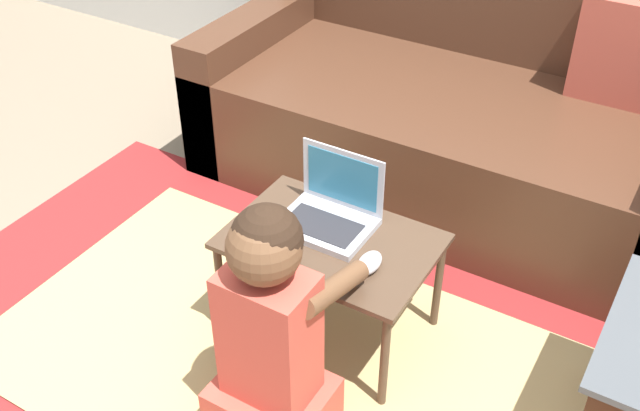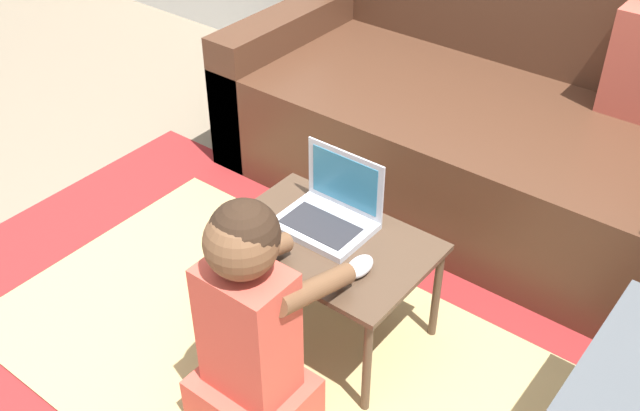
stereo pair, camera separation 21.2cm
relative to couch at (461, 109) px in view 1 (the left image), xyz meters
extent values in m
plane|color=#7F705B|center=(-0.13, -1.16, -0.30)|extent=(16.00, 16.00, 0.00)
cube|color=maroon|center=(0.01, -1.17, -0.29)|extent=(2.51, 1.42, 0.01)
cube|color=tan|center=(0.01, -1.17, -0.29)|extent=(1.81, 1.02, 0.00)
cube|color=#4C2D1E|center=(-0.01, -0.06, -0.09)|extent=(1.83, 0.93, 0.42)
cube|color=#4C2D1E|center=(-0.84, -0.06, -0.02)|extent=(0.16, 0.93, 0.54)
cube|color=#B24C3D|center=(0.52, 0.13, 0.30)|extent=(0.36, 0.14, 0.36)
cylinder|color=#422314|center=(0.81, -0.77, -0.09)|extent=(0.07, 0.07, 0.41)
cube|color=#4C3828|center=(0.01, -0.98, 0.05)|extent=(0.58, 0.40, 0.02)
cylinder|color=#4C3828|center=(-0.26, -1.16, -0.13)|extent=(0.02, 0.02, 0.34)
cylinder|color=#4C3828|center=(0.27, -1.16, -0.13)|extent=(0.02, 0.02, 0.34)
cylinder|color=#4C3828|center=(-0.26, -0.81, -0.13)|extent=(0.02, 0.02, 0.34)
cylinder|color=#4C3828|center=(0.27, -0.81, -0.13)|extent=(0.02, 0.02, 0.34)
cube|color=#B7BCC6|center=(-0.03, -0.95, 0.07)|extent=(0.26, 0.20, 0.02)
cube|color=#28282D|center=(-0.03, -0.96, 0.08)|extent=(0.21, 0.12, 0.00)
cube|color=#B7BCC6|center=(-0.03, -0.85, 0.17)|extent=(0.26, 0.01, 0.19)
cube|color=teal|center=(-0.03, -0.85, 0.17)|extent=(0.22, 0.00, 0.16)
ellipsoid|color=silver|center=(0.16, -1.04, 0.08)|extent=(0.06, 0.10, 0.04)
cube|color=#CC4C3D|center=(0.05, -1.36, -0.22)|extent=(0.29, 0.24, 0.15)
cube|color=#CC4C3D|center=(0.05, -1.36, 0.04)|extent=(0.22, 0.16, 0.38)
sphere|color=brown|center=(0.05, -1.36, 0.32)|extent=(0.18, 0.18, 0.18)
sphere|color=black|center=(0.05, -1.35, 0.33)|extent=(0.17, 0.17, 0.17)
cylinder|color=brown|center=(-0.05, -1.23, 0.14)|extent=(0.06, 0.28, 0.14)
cylinder|color=brown|center=(0.16, -1.23, 0.14)|extent=(0.06, 0.28, 0.14)
camera|label=1|loc=(0.81, -2.39, 1.37)|focal=42.00mm
camera|label=2|loc=(0.99, -2.28, 1.37)|focal=42.00mm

